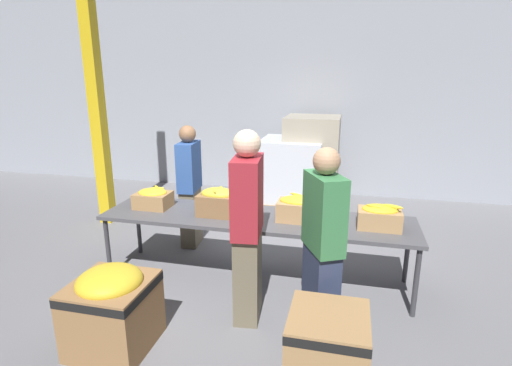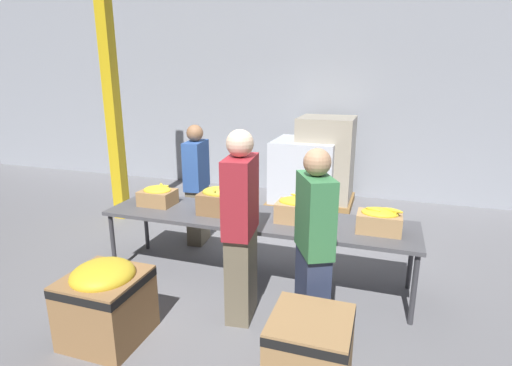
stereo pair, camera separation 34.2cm
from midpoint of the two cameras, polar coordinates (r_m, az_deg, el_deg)
The scene contains 15 objects.
ground_plane at distance 4.58m, azimuth -2.20°, elevation -13.61°, with size 30.00×30.00×0.00m, color slate.
wall_back at distance 7.51m, azimuth 5.18°, elevation 13.69°, with size 16.00×0.08×4.00m.
sorting_table at distance 4.29m, azimuth -2.30°, elevation -5.42°, with size 3.33×0.79×0.74m.
banana_box_0 at distance 4.72m, azimuth -16.52°, elevation -2.08°, with size 0.39×0.30×0.24m.
banana_box_1 at distance 4.31m, azimuth -7.61°, elevation -2.65°, with size 0.44×0.28×0.31m.
banana_box_2 at distance 4.14m, azimuth 3.98°, elevation -3.65°, with size 0.47×0.29×0.27m.
banana_box_3 at distance 4.07m, azimuth 14.98°, elevation -4.64°, with size 0.42×0.27×0.26m.
volunteer_0 at distance 3.42m, azimuth 6.65°, elevation -8.82°, with size 0.40×0.50×1.66m.
volunteer_1 at distance 3.59m, azimuth -3.97°, elevation -6.62°, with size 0.29×0.50×1.77m.
volunteer_2 at distance 5.28m, azimuth -11.27°, elevation -0.60°, with size 0.25×0.45×1.60m.
donation_bin_0 at distance 3.69m, azimuth -22.48°, elevation -16.00°, with size 0.63×0.63×0.71m.
donation_bin_1 at distance 3.15m, azimuth 6.90°, elevation -22.17°, with size 0.58×0.58×0.56m.
support_pillar at distance 6.33m, azimuth -23.50°, elevation 12.18°, with size 0.18×0.18×4.00m.
pallet_stack_0 at distance 6.86m, azimuth 3.70°, elevation 1.42°, with size 1.13×1.13×1.15m.
pallet_stack_1 at distance 6.92m, azimuth 6.53°, elevation 3.06°, with size 0.98×0.98×1.52m.
Camera 1 is at (0.93, -3.90, 2.23)m, focal length 28.00 mm.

